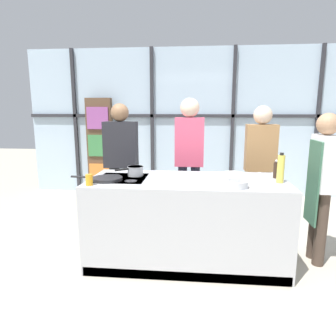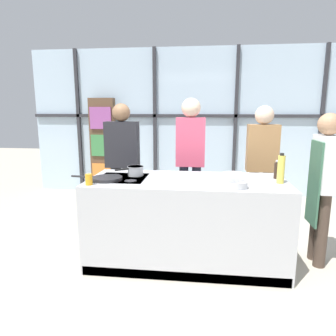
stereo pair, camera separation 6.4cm
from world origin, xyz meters
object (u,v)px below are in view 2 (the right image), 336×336
frying_pan (106,178)px  saucepan (135,171)px  spectator_far_left (123,158)px  white_plate (233,174)px  spectator_center_left (190,154)px  juice_glass_near (89,179)px  mixing_bowl (236,184)px  spectator_center_right (262,161)px  pepper_grinder (277,170)px  chef (323,179)px  oil_bottle (281,169)px

frying_pan → saucepan: bearing=44.0°
spectator_far_left → frying_pan: size_ratio=3.06×
saucepan → white_plate: 1.13m
spectator_center_left → juice_glass_near: bearing=52.8°
spectator_far_left → mixing_bowl: bearing=140.2°
spectator_center_right → juice_glass_near: size_ratio=15.56×
spectator_center_right → pepper_grinder: 0.75m
chef → oil_bottle: 0.52m
spectator_center_right → juice_glass_near: bearing=33.4°
spectator_center_left → mixing_bowl: size_ratio=8.28×
spectator_center_right → oil_bottle: (0.00, -0.96, 0.08)m
chef → juice_glass_near: 2.41m
spectator_far_left → spectator_center_left: size_ratio=0.96×
mixing_bowl → spectator_center_left: bearing=112.2°
chef → spectator_far_left: 2.50m
chef → frying_pan: 2.28m
spectator_far_left → spectator_center_left: 0.95m
saucepan → white_plate: saucepan is taller
spectator_far_left → mixing_bowl: spectator_far_left is taller
saucepan → oil_bottle: size_ratio=0.94×
spectator_far_left → pepper_grinder: bearing=158.5°
spectator_far_left → mixing_bowl: size_ratio=7.98×
frying_pan → spectator_center_right: bearing=29.9°
chef → frying_pan: (-2.26, -0.23, 0.00)m
frying_pan → mixing_bowl: mixing_bowl is taller
mixing_bowl → oil_bottle: oil_bottle is taller
chef → spectator_center_left: spectator_center_left is taller
spectator_center_right → mixing_bowl: bearing=69.0°
oil_bottle → juice_glass_near: 1.92m
white_plate → oil_bottle: bearing=-42.1°
saucepan → juice_glass_near: 0.59m
chef → spectator_center_left: (-1.42, 0.80, 0.13)m
pepper_grinder → juice_glass_near: pepper_grinder is taller
saucepan → mixing_bowl: size_ratio=1.33×
frying_pan → white_plate: size_ratio=2.27×
chef → pepper_grinder: bearing=84.3°
spectator_center_right → mixing_bowl: spectator_center_right is taller
spectator_center_right → pepper_grinder: spectator_center_right is taller
spectator_center_left → spectator_center_right: (0.94, -0.00, -0.08)m
oil_bottle → juice_glass_near: size_ratio=2.81×
spectator_far_left → spectator_center_right: 1.88m
oil_bottle → mixing_bowl: bearing=-153.5°
juice_glass_near → frying_pan: bearing=64.2°
spectator_center_left → pepper_grinder: (0.96, -0.75, -0.05)m
white_plate → pepper_grinder: bearing=-21.7°
spectator_center_right → saucepan: spectator_center_right is taller
spectator_far_left → white_plate: size_ratio=6.93×
spectator_far_left → white_plate: spectator_far_left is taller
spectator_far_left → juice_glass_near: spectator_far_left is taller
chef → mixing_bowl: size_ratio=7.45×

